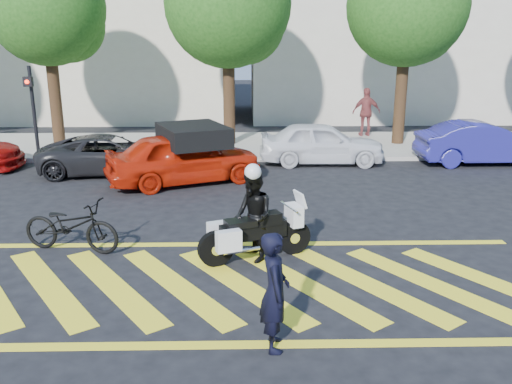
{
  "coord_description": "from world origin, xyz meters",
  "views": [
    {
      "loc": [
        0.59,
        -8.56,
        4.15
      ],
      "look_at": [
        0.81,
        2.15,
        1.05
      ],
      "focal_mm": 38.0,
      "sensor_mm": 36.0,
      "label": 1
    }
  ],
  "objects_px": {
    "bicycle": "(71,226)",
    "parked_mid_left": "(110,154)",
    "parked_right": "(483,143)",
    "police_motorcycle": "(254,233)",
    "officer_bike": "(275,292)",
    "officer_moto": "(253,216)",
    "parked_mid_right": "(322,143)",
    "red_convertible": "(184,158)"
  },
  "relations": [
    {
      "from": "parked_mid_left",
      "to": "parked_right",
      "type": "relative_size",
      "value": 1.0
    },
    {
      "from": "officer_bike",
      "to": "parked_mid_left",
      "type": "xyz_separation_m",
      "value": [
        -4.6,
        9.99,
        -0.25
      ]
    },
    {
      "from": "bicycle",
      "to": "parked_mid_right",
      "type": "relative_size",
      "value": 0.49
    },
    {
      "from": "parked_right",
      "to": "police_motorcycle",
      "type": "bearing_deg",
      "value": 134.7
    },
    {
      "from": "officer_bike",
      "to": "red_convertible",
      "type": "height_order",
      "value": "officer_bike"
    },
    {
      "from": "officer_moto",
      "to": "parked_mid_left",
      "type": "xyz_separation_m",
      "value": [
        -4.35,
        6.92,
        -0.28
      ]
    },
    {
      "from": "bicycle",
      "to": "red_convertible",
      "type": "relative_size",
      "value": 0.46
    },
    {
      "from": "officer_bike",
      "to": "parked_mid_right",
      "type": "height_order",
      "value": "officer_bike"
    },
    {
      "from": "officer_bike",
      "to": "parked_right",
      "type": "xyz_separation_m",
      "value": [
        7.54,
        11.0,
        -0.14
      ]
    },
    {
      "from": "parked_mid_right",
      "to": "parked_right",
      "type": "xyz_separation_m",
      "value": [
        5.37,
        -0.15,
        0.0
      ]
    },
    {
      "from": "bicycle",
      "to": "parked_mid_left",
      "type": "relative_size",
      "value": 0.47
    },
    {
      "from": "officer_bike",
      "to": "bicycle",
      "type": "distance_m",
      "value": 5.26
    },
    {
      "from": "red_convertible",
      "to": "parked_right",
      "type": "distance_m",
      "value": 9.96
    },
    {
      "from": "parked_mid_left",
      "to": "officer_moto",
      "type": "bearing_deg",
      "value": -154.1
    },
    {
      "from": "red_convertible",
      "to": "bicycle",
      "type": "bearing_deg",
      "value": 139.05
    },
    {
      "from": "officer_bike",
      "to": "red_convertible",
      "type": "relative_size",
      "value": 0.38
    },
    {
      "from": "parked_mid_left",
      "to": "parked_right",
      "type": "height_order",
      "value": "parked_right"
    },
    {
      "from": "red_convertible",
      "to": "parked_mid_left",
      "type": "distance_m",
      "value": 2.74
    },
    {
      "from": "officer_moto",
      "to": "police_motorcycle",
      "type": "bearing_deg",
      "value": 32.88
    },
    {
      "from": "police_motorcycle",
      "to": "parked_mid_right",
      "type": "bearing_deg",
      "value": 52.76
    },
    {
      "from": "parked_mid_left",
      "to": "parked_mid_right",
      "type": "height_order",
      "value": "parked_mid_right"
    },
    {
      "from": "bicycle",
      "to": "officer_moto",
      "type": "relative_size",
      "value": 1.16
    },
    {
      "from": "officer_moto",
      "to": "red_convertible",
      "type": "relative_size",
      "value": 0.39
    },
    {
      "from": "police_motorcycle",
      "to": "parked_right",
      "type": "relative_size",
      "value": 0.51
    },
    {
      "from": "officer_bike",
      "to": "parked_mid_left",
      "type": "bearing_deg",
      "value": 22.51
    },
    {
      "from": "bicycle",
      "to": "red_convertible",
      "type": "bearing_deg",
      "value": -3.85
    },
    {
      "from": "officer_bike",
      "to": "parked_mid_left",
      "type": "distance_m",
      "value": 11.0
    },
    {
      "from": "officer_moto",
      "to": "parked_mid_left",
      "type": "relative_size",
      "value": 0.41
    },
    {
      "from": "police_motorcycle",
      "to": "bicycle",
      "type": "bearing_deg",
      "value": 151.01
    },
    {
      "from": "officer_bike",
      "to": "officer_moto",
      "type": "distance_m",
      "value": 3.07
    },
    {
      "from": "bicycle",
      "to": "police_motorcycle",
      "type": "distance_m",
      "value": 3.66
    },
    {
      "from": "officer_bike",
      "to": "officer_moto",
      "type": "bearing_deg",
      "value": 2.36
    },
    {
      "from": "red_convertible",
      "to": "parked_right",
      "type": "xyz_separation_m",
      "value": [
        9.7,
        2.26,
        -0.05
      ]
    },
    {
      "from": "officer_bike",
      "to": "parked_mid_right",
      "type": "bearing_deg",
      "value": -13.22
    },
    {
      "from": "parked_mid_left",
      "to": "parked_right",
      "type": "distance_m",
      "value": 12.18
    },
    {
      "from": "parked_mid_right",
      "to": "police_motorcycle",
      "type": "bearing_deg",
      "value": 164.46
    },
    {
      "from": "officer_bike",
      "to": "police_motorcycle",
      "type": "relative_size",
      "value": 0.77
    },
    {
      "from": "parked_mid_left",
      "to": "parked_mid_right",
      "type": "distance_m",
      "value": 6.87
    },
    {
      "from": "parked_mid_right",
      "to": "parked_right",
      "type": "height_order",
      "value": "parked_right"
    },
    {
      "from": "parked_mid_left",
      "to": "red_convertible",
      "type": "bearing_deg",
      "value": -123.29
    },
    {
      "from": "officer_moto",
      "to": "parked_mid_right",
      "type": "bearing_deg",
      "value": 142.62
    },
    {
      "from": "bicycle",
      "to": "police_motorcycle",
      "type": "height_order",
      "value": "bicycle"
    }
  ]
}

